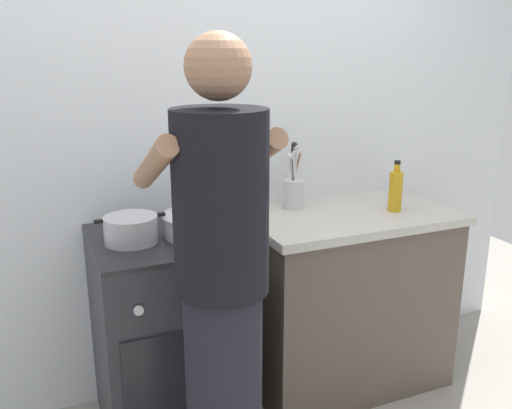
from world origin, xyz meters
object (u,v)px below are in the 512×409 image
object	(u,v)px
mixing_bowl	(199,223)
utensil_crock	(294,188)
pot	(131,229)
stove_range	(169,334)
oil_bottle	(396,190)
person	(222,300)

from	to	relation	value
mixing_bowl	utensil_crock	distance (m)	0.58
mixing_bowl	pot	bearing A→B (deg)	176.42
stove_range	pot	xyz separation A→B (m)	(-0.14, -0.02, 0.50)
stove_range	oil_bottle	xyz separation A→B (m)	(1.11, -0.06, 0.55)
oil_bottle	stove_range	bearing A→B (deg)	176.67
stove_range	person	distance (m)	0.71
pot	utensil_crock	distance (m)	0.85
mixing_bowl	oil_bottle	distance (m)	0.97
pot	oil_bottle	bearing A→B (deg)	-2.08
utensil_crock	oil_bottle	xyz separation A→B (m)	(0.42, -0.24, 0.00)
oil_bottle	mixing_bowl	bearing A→B (deg)	178.35
person	pot	bearing A→B (deg)	107.99
stove_range	utensil_crock	bearing A→B (deg)	14.12
stove_range	mixing_bowl	bearing A→B (deg)	-14.66
pot	utensil_crock	size ratio (longest dim) A/B	0.86
pot	oil_bottle	distance (m)	1.25
stove_range	person	bearing A→B (deg)	-85.75
mixing_bowl	utensil_crock	bearing A→B (deg)	21.00
mixing_bowl	stove_range	bearing A→B (deg)	165.34
pot	utensil_crock	xyz separation A→B (m)	(0.82, 0.19, 0.04)
pot	oil_bottle	xyz separation A→B (m)	(1.25, -0.05, 0.05)
stove_range	person	size ratio (longest dim) A/B	0.53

